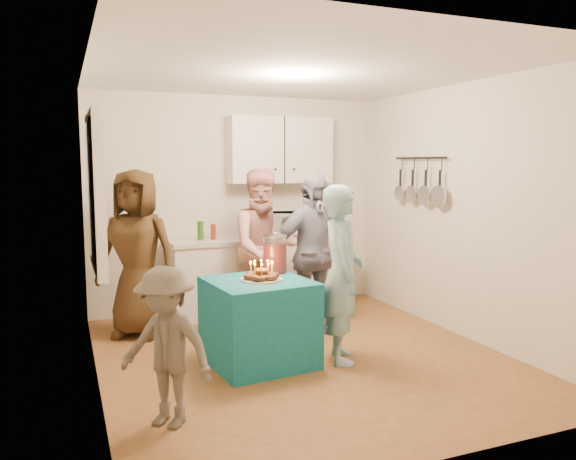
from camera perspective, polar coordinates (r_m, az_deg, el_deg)
name	(u,v)px	position (r m, az deg, el deg)	size (l,w,h in m)	color
floor	(302,356)	(5.36, 1.44, -12.72)	(4.00, 4.00, 0.00)	brown
ceiling	(303,70)	(5.12, 1.53, 15.90)	(4.00, 4.00, 0.00)	white
back_wall	(238,203)	(6.95, -5.10, 2.72)	(3.60, 3.60, 0.00)	silver
left_wall	(92,226)	(4.66, -19.26, 0.38)	(4.00, 4.00, 0.00)	silver
right_wall	(464,211)	(6.02, 17.41, 1.81)	(4.00, 4.00, 0.00)	silver
window_night	(93,192)	(4.95, -19.19, 3.63)	(0.04, 1.00, 1.20)	black
counter	(262,276)	(6.85, -2.69, -4.68)	(2.20, 0.58, 0.86)	white
countertop	(262,239)	(6.77, -2.71, -0.90)	(2.24, 0.62, 0.05)	beige
upper_cabinet	(280,150)	(6.96, -0.81, 8.11)	(1.30, 0.30, 0.80)	white
pot_rack	(418,180)	(6.51, 13.04, 4.94)	(0.12, 1.00, 0.60)	black
microwave	(287,224)	(6.86, -0.14, 0.63)	(0.52, 0.35, 0.29)	white
party_table	(259,322)	(5.09, -2.98, -9.30)	(0.85, 0.85, 0.76)	#126877
donut_cake	(261,270)	(4.98, -2.72, -4.09)	(0.38, 0.38, 0.18)	#381C0C
punch_jar	(275,255)	(5.29, -1.35, -2.56)	(0.22, 0.22, 0.34)	#B10E18
man_birthday	(342,274)	(5.08, 5.48, -4.44)	(0.59, 0.39, 1.60)	#8EBDCE
woman_back_left	(137,253)	(5.99, -15.09, -2.30)	(0.85, 0.55, 1.73)	brown
woman_back_center	(265,248)	(6.14, -2.34, -1.88)	(0.84, 0.66, 1.73)	#C96969
woman_back_right	(312,254)	(5.88, 2.44, -2.45)	(0.99, 0.41, 1.69)	#171037
child_near_left	(166,347)	(3.97, -12.25, -11.54)	(0.72, 0.41, 1.11)	#4C453D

